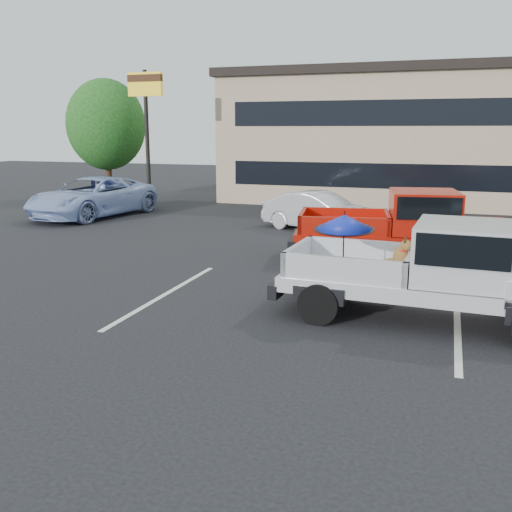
{
  "coord_description": "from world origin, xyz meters",
  "views": [
    {
      "loc": [
        2.65,
        -8.67,
        3.5
      ],
      "look_at": [
        -0.5,
        0.72,
        1.3
      ],
      "focal_mm": 40.0,
      "sensor_mm": 36.0,
      "label": 1
    }
  ],
  "objects_px": {
    "motel_sign": "(146,102)",
    "tree_left": "(106,125)",
    "silver_sedan": "(319,211)",
    "blue_suv": "(93,197)",
    "red_pickup": "(416,224)",
    "silver_pickup": "(448,268)"
  },
  "relations": [
    {
      "from": "tree_left",
      "to": "silver_pickup",
      "type": "relative_size",
      "value": 1.04
    },
    {
      "from": "blue_suv",
      "to": "motel_sign",
      "type": "bearing_deg",
      "value": 78.01
    },
    {
      "from": "tree_left",
      "to": "blue_suv",
      "type": "xyz_separation_m",
      "value": [
        2.93,
        -5.78,
        -2.93
      ]
    },
    {
      "from": "silver_pickup",
      "to": "red_pickup",
      "type": "distance_m",
      "value": 4.94
    },
    {
      "from": "red_pickup",
      "to": "blue_suv",
      "type": "bearing_deg",
      "value": 152.11
    },
    {
      "from": "red_pickup",
      "to": "blue_suv",
      "type": "xyz_separation_m",
      "value": [
        -13.0,
        4.38,
        -0.25
      ]
    },
    {
      "from": "red_pickup",
      "to": "tree_left",
      "type": "bearing_deg",
      "value": 138.19
    },
    {
      "from": "silver_pickup",
      "to": "blue_suv",
      "type": "distance_m",
      "value": 16.65
    },
    {
      "from": "silver_pickup",
      "to": "red_pickup",
      "type": "xyz_separation_m",
      "value": [
        -0.84,
        4.86,
        0.0
      ]
    },
    {
      "from": "blue_suv",
      "to": "silver_sedan",
      "type": "bearing_deg",
      "value": 7.25
    },
    {
      "from": "tree_left",
      "to": "silver_sedan",
      "type": "height_order",
      "value": "tree_left"
    },
    {
      "from": "motel_sign",
      "to": "tree_left",
      "type": "xyz_separation_m",
      "value": [
        -4.0,
        3.0,
        -0.92
      ]
    },
    {
      "from": "silver_pickup",
      "to": "silver_sedan",
      "type": "xyz_separation_m",
      "value": [
        -4.34,
        8.94,
        -0.37
      ]
    },
    {
      "from": "silver_sedan",
      "to": "silver_pickup",
      "type": "bearing_deg",
      "value": -133.68
    },
    {
      "from": "motel_sign",
      "to": "blue_suv",
      "type": "height_order",
      "value": "motel_sign"
    },
    {
      "from": "red_pickup",
      "to": "blue_suv",
      "type": "height_order",
      "value": "red_pickup"
    },
    {
      "from": "motel_sign",
      "to": "blue_suv",
      "type": "bearing_deg",
      "value": -111.06
    },
    {
      "from": "silver_sedan",
      "to": "blue_suv",
      "type": "height_order",
      "value": "blue_suv"
    },
    {
      "from": "motel_sign",
      "to": "tree_left",
      "type": "relative_size",
      "value": 1.0
    },
    {
      "from": "motel_sign",
      "to": "red_pickup",
      "type": "relative_size",
      "value": 0.98
    },
    {
      "from": "silver_pickup",
      "to": "silver_sedan",
      "type": "height_order",
      "value": "silver_pickup"
    },
    {
      "from": "motel_sign",
      "to": "blue_suv",
      "type": "relative_size",
      "value": 1.04
    }
  ]
}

